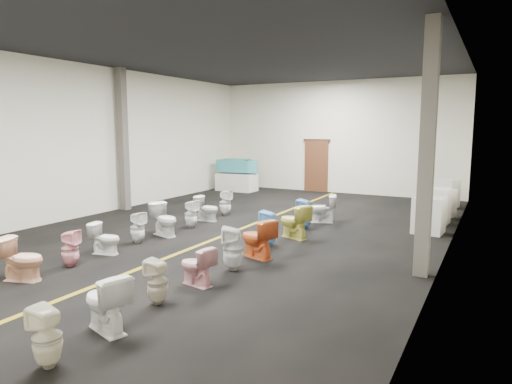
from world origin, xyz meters
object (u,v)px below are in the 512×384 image
Objects in this scene: appliance_crate_c at (440,203)px; toilet_right_6 at (269,228)px; toilet_left_6 at (165,219)px; appliance_crate_b at (435,206)px; toilet_left_3 at (70,249)px; toilet_left_5 at (137,227)px; toilet_right_7 at (294,221)px; toilet_right_9 at (322,209)px; toilet_left_9 at (225,203)px; bathtub at (236,165)px; toilet_right_8 at (305,214)px; toilet_right_5 at (257,238)px; display_table at (237,182)px; toilet_left_7 at (191,214)px; toilet_right_1 at (105,302)px; toilet_right_2 at (158,282)px; appliance_crate_a at (429,215)px; toilet_left_8 at (207,209)px; toilet_right_3 at (196,266)px; appliance_crate_d at (446,193)px; toilet_left_4 at (105,239)px; toilet_left_2 at (22,259)px; toilet_right_0 at (47,337)px; toilet_right_4 at (233,249)px.

appliance_crate_c is 6.18m from toilet_right_6.
appliance_crate_b is at bearing -33.09° from toilet_left_6.
toilet_left_5 is (-0.14, 1.99, 0.01)m from toilet_left_3.
toilet_right_7 is 2.06m from toilet_right_9.
appliance_crate_c is at bearing -68.31° from toilet_left_9.
bathtub reaches higher than toilet_right_8.
appliance_crate_c reaches higher than toilet_right_5.
toilet_left_3 is at bearing 176.83° from toilet_left_9.
toilet_left_5 is 0.92× the size of toilet_right_8.
toilet_left_7 reaches higher than display_table.
toilet_right_8 reaches higher than toilet_right_1.
toilet_left_6 is 1.16× the size of toilet_right_2.
toilet_right_8 is at bearing -35.20° from toilet_left_5.
display_table is at bearing -126.99° from toilet_right_5.
toilet_right_2 is at bearing -147.81° from toilet_left_7.
appliance_crate_b is at bearing 90.00° from appliance_crate_a.
display_table reaches higher than toilet_left_3.
toilet_left_8 is at bearing -146.96° from appliance_crate_c.
toilet_right_5 is 1.04× the size of toilet_right_9.
toilet_right_6 is (-0.05, 4.89, 0.01)m from toilet_right_1.
toilet_right_8 is at bearing -168.67° from toilet_right_3.
toilet_right_8 is at bearing -119.08° from appliance_crate_d.
toilet_left_9 is 8.00m from toilet_right_1.
toilet_right_8 is 1.02m from toilet_right_9.
bathtub is 8.48m from appliance_crate_c.
display_table is 2.10× the size of toilet_right_9.
toilet_right_3 is at bearing -149.39° from toilet_left_8.
toilet_left_7 is (0.08, 2.92, 0.04)m from toilet_left_4.
toilet_right_8 is at bearing -51.36° from bathtub.
toilet_left_9 is at bearing -162.59° from toilet_right_2.
toilet_right_3 is (2.84, -5.49, -0.05)m from toilet_left_9.
toilet_right_3 is at bearing -68.22° from bathtub.
toilet_left_4 is at bearing 175.93° from toilet_left_9.
toilet_left_2 is 0.93m from toilet_left_3.
toilet_right_6 reaches higher than display_table.
toilet_right_0 is (-2.81, -10.20, -0.14)m from appliance_crate_b.
toilet_right_4 is at bearing -119.47° from appliance_crate_a.
appliance_crate_c reaches higher than toilet_right_9.
appliance_crate_c is at bearing 170.87° from toilet_right_7.
toilet_left_8 is at bearing -164.19° from toilet_right_4.
toilet_left_6 is 1.02× the size of toilet_right_1.
toilet_left_5 is 2.84m from toilet_left_8.
toilet_right_2 is at bearing 17.00° from toilet_right_5.
toilet_right_5 is (0.16, 2.89, 0.06)m from toilet_right_2.
appliance_crate_a is 1.19× the size of toilet_left_2.
toilet_right_5 reaches higher than toilet_left_3.
toilet_left_7 is (-5.65, -6.52, -0.11)m from appliance_crate_d.
toilet_right_8 is (2.71, 5.16, 0.04)m from toilet_left_3.
toilet_right_0 is at bearing -67.95° from display_table.
toilet_left_4 is 1.02m from toilet_left_5.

